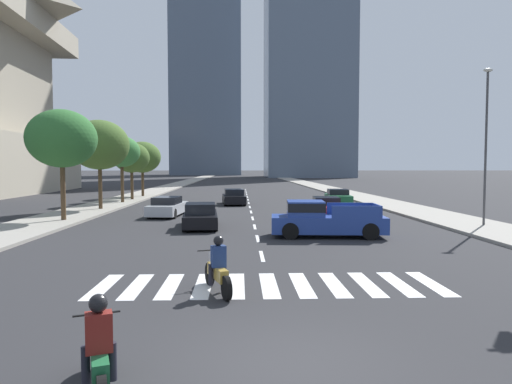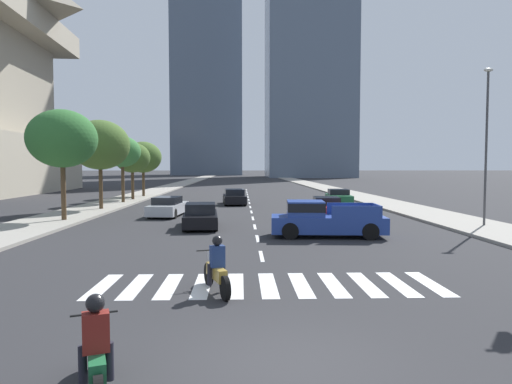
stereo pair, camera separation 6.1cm
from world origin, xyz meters
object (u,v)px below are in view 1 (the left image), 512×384
Objects in this scene: motorcycle_trailing at (99,356)px; street_tree_third at (122,152)px; pickup_truck at (322,219)px; motorcycle_lead at (218,270)px; sedan_red_4 at (326,208)px; street_tree_nearest at (62,139)px; street_tree_second at (99,145)px; sedan_silver_2 at (168,207)px; sedan_green_1 at (338,197)px; sedan_black_0 at (200,216)px; street_tree_fifth at (142,157)px; street_lamp_east at (486,136)px; sedan_black_3 at (234,197)px; street_tree_fourth at (132,158)px.

street_tree_third reaches higher than motorcycle_trailing.
motorcycle_trailing is 15.45m from pickup_truck.
sedan_red_4 is at bearing -38.50° from motorcycle_lead.
motorcycle_trailing is 0.31× the size of street_tree_nearest.
street_tree_second is (-14.14, 12.94, 4.04)m from pickup_truck.
sedan_green_1 is at bearing -50.88° from sedan_silver_2.
street_tree_third is at bearing 90.00° from street_tree_second.
street_tree_second is (-15.95, 4.53, 4.26)m from sedan_red_4.
street_tree_third is at bearing -5.49° from motorcycle_trailing.
pickup_truck reaches higher than sedan_black_0.
street_tree_third is 8.27m from street_tree_fifth.
sedan_green_1 is at bearing 166.95° from sedan_red_4.
sedan_silver_2 is 19.45m from street_tree_fifth.
street_tree_nearest reaches higher than street_tree_third.
street_tree_nearest is 21.48m from street_tree_fifth.
sedan_black_0 is 6.33m from sedan_silver_2.
motorcycle_trailing reaches higher than sedan_black_0.
street_lamp_east reaches higher than motorcycle_lead.
street_tree_third is (-5.55, 10.01, 3.94)m from sedan_silver_2.
motorcycle_trailing reaches higher than sedan_red_4.
sedan_black_0 is 18.06m from sedan_green_1.
street_tree_second is at bearing -38.27° from pickup_truck.
sedan_black_0 is at bearing -53.47° from sedan_red_4.
motorcycle_trailing is 0.35× the size of street_tree_fifth.
sedan_red_4 is (6.16, -9.75, -0.03)m from sedan_black_3.
street_tree_second is at bearing -102.19° from sedan_red_4.
street_lamp_east is (9.19, 2.81, 4.08)m from pickup_truck.
sedan_green_1 is 0.99× the size of sedan_red_4.
street_lamp_east is at bearing -60.68° from motorcycle_trailing.
motorcycle_trailing reaches higher than sedan_silver_2.
sedan_black_3 reaches higher than sedan_black_0.
street_tree_fifth reaches higher than sedan_black_0.
street_tree_fourth is at bearing 18.90° from sedan_black_0.
motorcycle_lead is at bearing -13.96° from sedan_green_1.
motorcycle_trailing is 0.35× the size of street_tree_third.
sedan_silver_2 is 19.36m from street_lamp_east.
street_tree_second is 1.14× the size of street_tree_third.
street_lamp_east reaches higher than street_tree_fourth.
motorcycle_lead is at bearing -57.08° from street_tree_nearest.
street_lamp_east is at bearing -40.44° from street_tree_fourth.
street_tree_fourth is at bearing -90.00° from street_tree_fifth.
street_tree_fifth reaches higher than sedan_green_1.
street_lamp_east is 1.29× the size of street_tree_nearest.
street_lamp_east is at bearing -7.68° from street_tree_nearest.
sedan_black_3 is at bearing -22.04° from motorcycle_trailing.
sedan_black_0 is 18.19m from street_tree_third.
sedan_red_4 is 21.70m from street_tree_fourth.
sedan_silver_2 is (-13.29, -8.86, -0.01)m from sedan_green_1.
sedan_black_0 is at bearing -62.49° from street_tree_third.
sedan_green_1 is 0.84× the size of street_tree_fourth.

